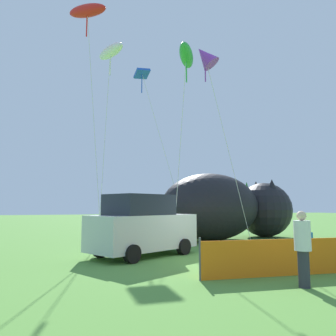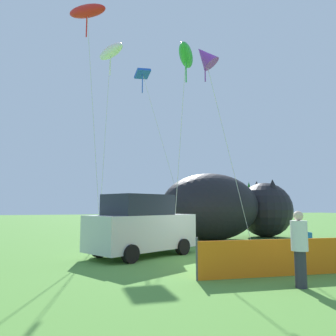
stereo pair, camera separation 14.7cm
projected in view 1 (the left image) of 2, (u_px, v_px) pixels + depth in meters
ground_plane at (226, 260)px, 10.76m from camera, size 120.00×120.00×0.00m
parked_car at (142, 226)px, 11.78m from camera, size 4.35×3.41×2.19m
folding_chair at (313, 242)px, 11.75m from camera, size 0.58×0.58×0.85m
inflatable_cat at (227, 209)px, 17.56m from camera, size 8.54×4.69×3.47m
spectator_in_green_shirt at (303, 245)px, 7.30m from camera, size 0.36×0.36×1.67m
kite_green_fish at (186, 56)px, 15.29m from camera, size 1.53×2.05×9.29m
kite_purple_delta at (205, 57)px, 16.18m from camera, size 3.01×1.42×9.84m
kite_white_ghost at (110, 52)px, 17.36m from camera, size 1.33×3.03×10.47m
kite_blue_box at (143, 77)px, 21.28m from camera, size 3.19×1.74×10.61m
kite_red_lizard at (87, 12)px, 15.59m from camera, size 2.03×2.69×11.53m
horizon_tree_mid at (247, 195)px, 54.46m from camera, size 2.42×2.42×5.77m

